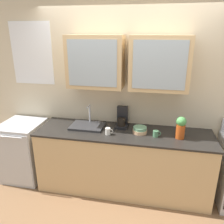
{
  "coord_description": "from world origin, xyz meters",
  "views": [
    {
      "loc": [
        0.4,
        -2.78,
        2.18
      ],
      "look_at": [
        -0.16,
        0.0,
        1.17
      ],
      "focal_mm": 36.46,
      "sensor_mm": 36.0,
      "label": 1
    }
  ],
  "objects_px": {
    "sink_faucet": "(87,126)",
    "vase": "(181,127)",
    "cup_near_sink": "(108,131)",
    "cup_near_bowls": "(156,134)",
    "dishwasher": "(25,150)",
    "bowl_stack": "(140,130)",
    "coffee_maker": "(122,119)"
  },
  "relations": [
    {
      "from": "sink_faucet",
      "to": "vase",
      "type": "height_order",
      "value": "sink_faucet"
    },
    {
      "from": "cup_near_sink",
      "to": "coffee_maker",
      "type": "xyz_separation_m",
      "value": [
        0.14,
        0.31,
        0.06
      ]
    },
    {
      "from": "vase",
      "to": "cup_near_bowls",
      "type": "height_order",
      "value": "vase"
    },
    {
      "from": "sink_faucet",
      "to": "dishwasher",
      "type": "relative_size",
      "value": 0.52
    },
    {
      "from": "cup_near_sink",
      "to": "coffee_maker",
      "type": "relative_size",
      "value": 0.36
    },
    {
      "from": "cup_near_bowls",
      "to": "sink_faucet",
      "type": "bearing_deg",
      "value": 172.35
    },
    {
      "from": "cup_near_bowls",
      "to": "coffee_maker",
      "type": "xyz_separation_m",
      "value": [
        -0.48,
        0.25,
        0.07
      ]
    },
    {
      "from": "vase",
      "to": "dishwasher",
      "type": "height_order",
      "value": "vase"
    },
    {
      "from": "cup_near_sink",
      "to": "vase",
      "type": "bearing_deg",
      "value": 4.74
    },
    {
      "from": "sink_faucet",
      "to": "vase",
      "type": "xyz_separation_m",
      "value": [
        1.26,
        -0.11,
        0.13
      ]
    },
    {
      "from": "cup_near_sink",
      "to": "coffee_maker",
      "type": "bearing_deg",
      "value": 66.03
    },
    {
      "from": "sink_faucet",
      "to": "cup_near_sink",
      "type": "xyz_separation_m",
      "value": [
        0.34,
        -0.18,
        0.02
      ]
    },
    {
      "from": "cup_near_sink",
      "to": "cup_near_bowls",
      "type": "distance_m",
      "value": 0.62
    },
    {
      "from": "cup_near_sink",
      "to": "sink_faucet",
      "type": "bearing_deg",
      "value": 151.62
    },
    {
      "from": "bowl_stack",
      "to": "coffee_maker",
      "type": "bearing_deg",
      "value": 147.43
    },
    {
      "from": "cup_near_sink",
      "to": "coffee_maker",
      "type": "distance_m",
      "value": 0.34
    },
    {
      "from": "sink_faucet",
      "to": "bowl_stack",
      "type": "bearing_deg",
      "value": -3.84
    },
    {
      "from": "bowl_stack",
      "to": "cup_near_sink",
      "type": "relative_size",
      "value": 1.82
    },
    {
      "from": "sink_faucet",
      "to": "coffee_maker",
      "type": "bearing_deg",
      "value": 14.36
    },
    {
      "from": "cup_near_sink",
      "to": "bowl_stack",
      "type": "bearing_deg",
      "value": 18.28
    },
    {
      "from": "dishwasher",
      "to": "bowl_stack",
      "type": "bearing_deg",
      "value": 0.68
    },
    {
      "from": "sink_faucet",
      "to": "cup_near_bowls",
      "type": "bearing_deg",
      "value": -7.65
    },
    {
      "from": "sink_faucet",
      "to": "vase",
      "type": "distance_m",
      "value": 1.27
    },
    {
      "from": "bowl_stack",
      "to": "cup_near_bowls",
      "type": "height_order",
      "value": "same"
    },
    {
      "from": "bowl_stack",
      "to": "dishwasher",
      "type": "xyz_separation_m",
      "value": [
        -1.75,
        -0.02,
        -0.49
      ]
    },
    {
      "from": "dishwasher",
      "to": "coffee_maker",
      "type": "height_order",
      "value": "coffee_maker"
    },
    {
      "from": "sink_faucet",
      "to": "vase",
      "type": "relative_size",
      "value": 1.6
    },
    {
      "from": "vase",
      "to": "cup_near_sink",
      "type": "distance_m",
      "value": 0.93
    },
    {
      "from": "cup_near_bowls",
      "to": "dishwasher",
      "type": "bearing_deg",
      "value": 178.32
    },
    {
      "from": "vase",
      "to": "cup_near_sink",
      "type": "bearing_deg",
      "value": -175.26
    },
    {
      "from": "cup_near_bowls",
      "to": "cup_near_sink",
      "type": "bearing_deg",
      "value": -174.85
    },
    {
      "from": "sink_faucet",
      "to": "bowl_stack",
      "type": "relative_size",
      "value": 2.43
    }
  ]
}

